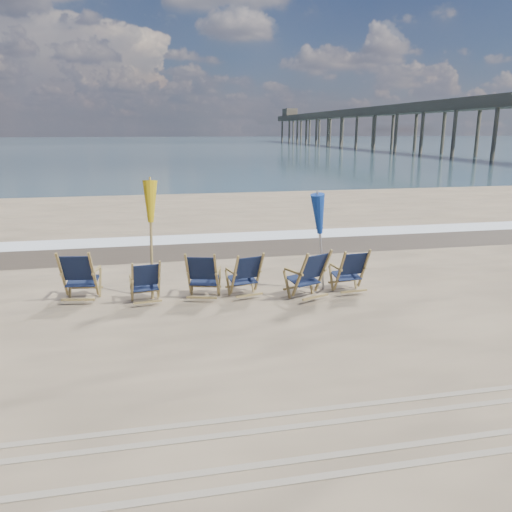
# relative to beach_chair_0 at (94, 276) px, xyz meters

# --- Properties ---
(ocean) EXTENTS (400.00, 400.00, 0.00)m
(ocean) POSITION_rel_beach_chair_0_xyz_m (3.26, 125.45, -0.55)
(ocean) COLOR #364E59
(ocean) RESTS_ON ground
(surf_foam) EXTENTS (200.00, 1.40, 0.01)m
(surf_foam) POSITION_rel_beach_chair_0_xyz_m (3.26, 5.75, -0.55)
(surf_foam) COLOR silver
(surf_foam) RESTS_ON ground
(wet_sand_strip) EXTENTS (200.00, 2.60, 0.00)m
(wet_sand_strip) POSITION_rel_beach_chair_0_xyz_m (3.26, 4.25, -0.55)
(wet_sand_strip) COLOR #42362A
(wet_sand_strip) RESTS_ON ground
(tire_tracks) EXTENTS (80.00, 1.30, 0.01)m
(tire_tracks) POSITION_rel_beach_chair_0_xyz_m (3.26, -5.35, -0.55)
(tire_tracks) COLOR gray
(tire_tracks) RESTS_ON ground
(beach_chair_0) EXTENTS (0.82, 0.89, 1.11)m
(beach_chair_0) POSITION_rel_beach_chair_0_xyz_m (0.00, 0.00, 0.00)
(beach_chair_0) COLOR #121A35
(beach_chair_0) RESTS_ON ground
(beach_chair_1) EXTENTS (0.69, 0.75, 0.94)m
(beach_chair_1) POSITION_rel_beach_chair_0_xyz_m (1.29, -0.31, -0.08)
(beach_chair_1) COLOR #121A35
(beach_chair_1) RESTS_ON ground
(beach_chair_2) EXTENTS (0.84, 0.90, 1.04)m
(beach_chair_2) POSITION_rel_beach_chair_0_xyz_m (2.43, -0.39, -0.03)
(beach_chair_2) COLOR #121A35
(beach_chair_2) RESTS_ON ground
(beach_chair_3) EXTENTS (0.78, 0.84, 1.00)m
(beach_chair_3) POSITION_rel_beach_chair_0_xyz_m (3.35, -0.29, -0.06)
(beach_chair_3) COLOR #121A35
(beach_chair_3) RESTS_ON ground
(beach_chair_4) EXTENTS (0.94, 0.98, 1.09)m
(beach_chair_4) POSITION_rel_beach_chair_0_xyz_m (4.63, -0.65, -0.01)
(beach_chair_4) COLOR #121A35
(beach_chair_4) RESTS_ON ground
(beach_chair_5) EXTENTS (0.71, 0.79, 1.01)m
(beach_chair_5) POSITION_rel_beach_chair_0_xyz_m (5.59, -0.52, -0.05)
(beach_chair_5) COLOR #121A35
(beach_chair_5) RESTS_ON ground
(umbrella_yellow) EXTENTS (0.30, 0.30, 2.42)m
(umbrella_yellow) POSITION_rel_beach_chair_0_xyz_m (1.17, 0.16, 1.32)
(umbrella_yellow) COLOR olive
(umbrella_yellow) RESTS_ON ground
(umbrella_blue) EXTENTS (0.30, 0.30, 2.14)m
(umbrella_blue) POSITION_rel_beach_chair_0_xyz_m (4.72, -0.18, 1.07)
(umbrella_blue) COLOR #A5A5AD
(umbrella_blue) RESTS_ON ground
(fishing_pier) EXTENTS (4.40, 140.00, 9.30)m
(fishing_pier) POSITION_rel_beach_chair_0_xyz_m (41.26, 71.45, 4.10)
(fishing_pier) COLOR brown
(fishing_pier) RESTS_ON ground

